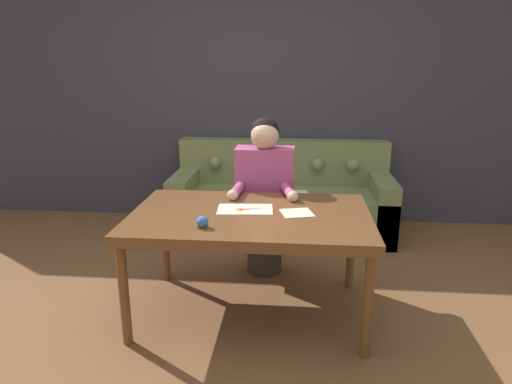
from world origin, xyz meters
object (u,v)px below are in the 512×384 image
at_px(couch, 282,201).
at_px(person, 265,195).
at_px(pin_cushion, 203,222).
at_px(dining_table, 250,222).
at_px(scissors, 247,209).

bearing_deg(couch, person, -96.40).
bearing_deg(person, pin_cushion, -107.81).
relative_size(person, pin_cushion, 17.65).
distance_m(dining_table, pin_cushion, 0.40).
distance_m(dining_table, couch, 1.64).
bearing_deg(pin_cushion, dining_table, 49.17).
bearing_deg(scissors, person, 82.38).
distance_m(person, pin_cushion, 0.99).
xyz_separation_m(couch, person, (-0.11, -0.95, 0.34)).
bearing_deg(dining_table, couch, 84.50).
distance_m(dining_table, scissors, 0.10).
relative_size(person, scissors, 5.55).
distance_m(couch, person, 1.01).
distance_m(dining_table, person, 0.64).
height_order(couch, pin_cushion, couch).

